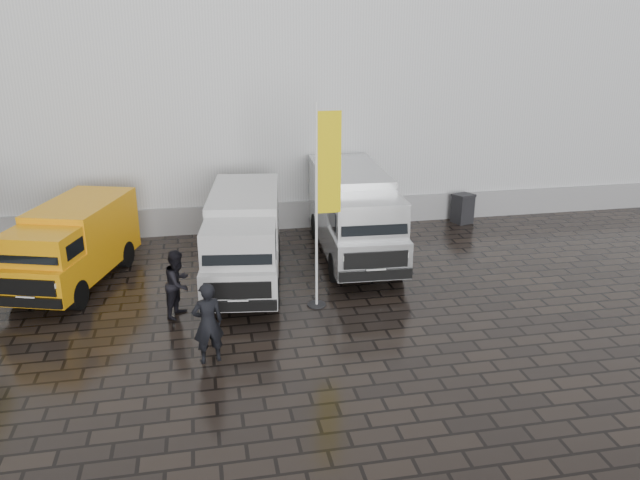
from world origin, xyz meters
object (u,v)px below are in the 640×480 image
object	(u,v)px
van_silver	(354,216)
wheelie_bin	(463,208)
van_yellow	(73,247)
van_white	(244,240)
flagpole	(324,196)
person_front	(208,323)
person_tent	(178,283)

from	to	relation	value
van_silver	wheelie_bin	bearing A→B (deg)	31.35
van_yellow	van_white	bearing A→B (deg)	9.26
van_silver	flagpole	bearing A→B (deg)	-113.01
van_white	van_silver	xyz separation A→B (m)	(3.59, 1.42, 0.10)
van_white	van_silver	bearing A→B (deg)	29.37
van_silver	van_yellow	bearing A→B (deg)	-172.41
van_yellow	person_front	bearing A→B (deg)	-36.92
person_tent	flagpole	bearing A→B (deg)	-64.04
flagpole	van_white	bearing A→B (deg)	133.07
van_yellow	flagpole	size ratio (longest dim) A/B	0.92
van_silver	person_front	size ratio (longest dim) A/B	3.32
van_white	wheelie_bin	size ratio (longest dim) A/B	5.25
van_yellow	van_white	distance (m)	4.86
wheelie_bin	person_tent	world-z (taller)	person_tent
wheelie_bin	person_front	world-z (taller)	person_front
van_white	person_tent	xyz separation A→B (m)	(-1.84, -1.92, -0.38)
van_yellow	flagpole	distance (m)	7.51
van_white	flagpole	distance (m)	3.31
person_front	person_tent	bearing A→B (deg)	-87.61
flagpole	wheelie_bin	bearing A→B (deg)	42.96
wheelie_bin	person_tent	distance (m)	11.96
van_white	flagpole	bearing A→B (deg)	-39.14
van_yellow	flagpole	world-z (taller)	flagpole
van_yellow	wheelie_bin	size ratio (longest dim) A/B	4.45
van_yellow	wheelie_bin	xyz separation A→B (m)	(13.30, 3.36, -0.59)
person_front	van_white	bearing A→B (deg)	-117.51
van_silver	wheelie_bin	distance (m)	5.63
van_white	person_tent	world-z (taller)	van_white
wheelie_bin	person_front	xyz separation A→B (m)	(-9.65, -8.52, 0.39)
van_silver	person_tent	bearing A→B (deg)	-145.54
van_yellow	person_tent	size ratio (longest dim) A/B	2.79
wheelie_bin	van_white	bearing A→B (deg)	-171.67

